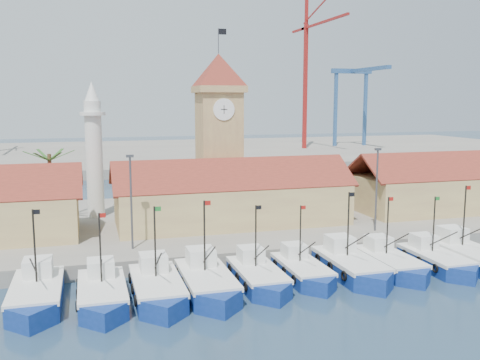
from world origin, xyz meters
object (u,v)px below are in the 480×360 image
object	(u,v)px
boat_5	(303,272)
minaret	(94,149)
boat_0	(36,296)
clock_tower	(219,130)

from	to	relation	value
boat_5	minaret	world-z (taller)	minaret
boat_5	boat_0	bearing A→B (deg)	-179.66
boat_5	clock_tower	bearing A→B (deg)	94.78
boat_5	clock_tower	distance (m)	25.51
boat_5	minaret	size ratio (longest dim) A/B	0.55
boat_5	minaret	bearing A→B (deg)	124.27
boat_0	boat_5	distance (m)	21.88
clock_tower	boat_5	bearing A→B (deg)	-85.22
boat_0	minaret	world-z (taller)	minaret
boat_0	boat_5	bearing A→B (deg)	0.34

